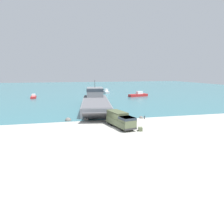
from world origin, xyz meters
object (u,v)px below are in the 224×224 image
landing_craft (95,101)px  mooring_bollard (145,117)px  soldier_on_ramp (136,122)px  moored_boat_c (106,92)px  moored_boat_a (138,95)px  cargo_crate (140,129)px  moored_boat_b (34,97)px  military_truck (120,119)px

landing_craft → mooring_bollard: 20.15m
soldier_on_ramp → moored_boat_c: 66.31m
landing_craft → moored_boat_a: 32.41m
landing_craft → cargo_crate: landing_craft is taller
moored_boat_b → soldier_on_ramp: bearing=112.0°
landing_craft → moored_boat_b: (-19.89, 28.32, -1.32)m
military_truck → cargo_crate: bearing=26.4°
moored_boat_b → mooring_bollard: bearing=118.6°
moored_boat_b → moored_boat_c: 34.63m
soldier_on_ramp → mooring_bollard: bearing=132.4°
moored_boat_b → mooring_bollard: size_ratio=8.88×
mooring_bollard → cargo_crate: (-4.49, -9.05, -0.06)m
moored_boat_b → mooring_bollard: moored_boat_b is taller
landing_craft → mooring_bollard: landing_craft is taller
moored_boat_c → soldier_on_ramp: bearing=-95.7°
moored_boat_c → landing_craft: bearing=-104.6°
cargo_crate → soldier_on_ramp: bearing=85.3°
landing_craft → moored_boat_c: landing_craft is taller
landing_craft → moored_boat_c: (12.24, 41.23, -1.16)m
landing_craft → moored_boat_a: (22.18, 23.61, -1.12)m
moored_boat_c → mooring_bollard: moored_boat_c is taller
moored_boat_a → moored_boat_c: size_ratio=1.09×
soldier_on_ramp → moored_boat_a: bearing=146.7°
moored_boat_b → moored_boat_c: bearing=-159.9°
mooring_bollard → cargo_crate: size_ratio=0.90×
moored_boat_a → moored_boat_b: bearing=68.6°
landing_craft → soldier_on_ramp: size_ratio=20.17×
landing_craft → military_truck: 24.25m
moored_boat_a → landing_craft: bearing=121.8°
military_truck → mooring_bollard: 9.17m
mooring_bollard → landing_craft: bearing=112.4°
mooring_bollard → cargo_crate: mooring_bollard is taller
moored_boat_a → cargo_crate: size_ratio=11.02×
cargo_crate → moored_boat_a: bearing=69.6°
landing_craft → cargo_crate: bearing=-74.9°
moored_boat_b → cargo_crate: bearing=110.6°
soldier_on_ramp → moored_boat_a: (18.75, 48.10, -0.25)m
landing_craft → military_truck: (0.53, -24.24, -0.35)m
military_truck → moored_boat_c: bearing=158.3°
military_truck → moored_boat_c: 66.52m
soldier_on_ramp → cargo_crate: size_ratio=2.08×
soldier_on_ramp → mooring_bollard: size_ratio=2.30×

